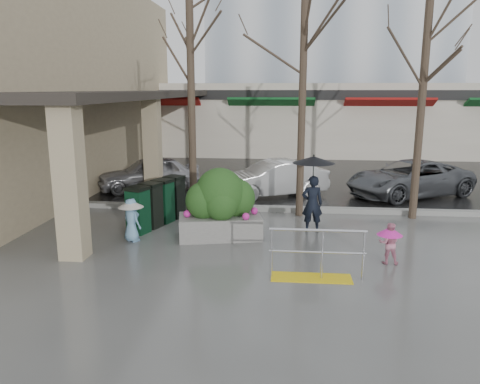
% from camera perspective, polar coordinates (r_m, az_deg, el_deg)
% --- Properties ---
extents(ground, '(120.00, 120.00, 0.00)m').
position_cam_1_polar(ground, '(10.72, 1.30, -7.72)').
color(ground, '#51514F').
rests_on(ground, ground).
extents(street_asphalt, '(120.00, 36.00, 0.01)m').
position_cam_1_polar(street_asphalt, '(32.26, 4.11, 5.84)').
color(street_asphalt, black).
rests_on(street_asphalt, ground).
extents(curb, '(120.00, 0.30, 0.15)m').
position_cam_1_polar(curb, '(14.52, 2.43, -2.01)').
color(curb, gray).
rests_on(curb, ground).
extents(near_building, '(6.00, 18.00, 8.00)m').
position_cam_1_polar(near_building, '(20.49, -23.46, 12.29)').
color(near_building, tan).
rests_on(near_building, ground).
extents(canopy_slab, '(2.80, 18.00, 0.25)m').
position_cam_1_polar(canopy_slab, '(18.86, -11.85, 11.97)').
color(canopy_slab, '#2D2823').
rests_on(canopy_slab, pillar_front).
extents(pillar_front, '(0.55, 0.55, 3.50)m').
position_cam_1_polar(pillar_front, '(10.77, -20.03, 1.28)').
color(pillar_front, tan).
rests_on(pillar_front, ground).
extents(pillar_back, '(0.55, 0.55, 3.50)m').
position_cam_1_polar(pillar_back, '(16.80, -10.61, 5.58)').
color(pillar_back, tan).
rests_on(pillar_back, ground).
extents(storefront_row, '(34.00, 6.74, 4.00)m').
position_cam_1_polar(storefront_row, '(28.09, 8.11, 8.88)').
color(storefront_row, beige).
rests_on(storefront_row, ground).
extents(handrail, '(1.90, 0.50, 1.03)m').
position_cam_1_polar(handrail, '(9.47, 9.11, -8.25)').
color(handrail, yellow).
rests_on(handrail, ground).
extents(tree_west, '(3.20, 3.20, 6.80)m').
position_cam_1_polar(tree_west, '(13.98, -6.11, 18.07)').
color(tree_west, '#382B21').
rests_on(tree_west, ground).
extents(tree_midwest, '(3.20, 3.20, 7.00)m').
position_cam_1_polar(tree_midwest, '(13.74, 7.83, 18.76)').
color(tree_midwest, '#382B21').
rests_on(tree_midwest, ground).
extents(tree_mideast, '(3.20, 3.20, 6.50)m').
position_cam_1_polar(tree_mideast, '(14.21, 21.77, 16.29)').
color(tree_mideast, '#382B21').
rests_on(tree_mideast, ground).
extents(woman, '(1.10, 1.10, 2.06)m').
position_cam_1_polar(woman, '(12.28, 8.87, 0.78)').
color(woman, black).
rests_on(woman, ground).
extents(child_pink, '(0.55, 0.55, 0.91)m').
position_cam_1_polar(child_pink, '(10.58, 17.74, -5.57)').
color(child_pink, pink).
rests_on(child_pink, ground).
extents(child_blue, '(0.63, 0.63, 1.09)m').
position_cam_1_polar(child_blue, '(11.81, -13.11, -2.83)').
color(child_blue, '#6E9EC5').
rests_on(child_blue, ground).
extents(planter, '(2.22, 1.42, 1.79)m').
position_cam_1_polar(planter, '(11.76, -2.40, -1.54)').
color(planter, slate).
rests_on(planter, ground).
extents(news_boxes, '(1.23, 2.24, 1.23)m').
position_cam_1_polar(news_boxes, '(13.12, -10.04, -1.32)').
color(news_boxes, '#0D3B21').
rests_on(news_boxes, ground).
extents(car_a, '(3.98, 2.88, 1.26)m').
position_cam_1_polar(car_a, '(17.71, -11.03, 2.24)').
color(car_a, '#A1A0A5').
rests_on(car_a, ground).
extents(car_b, '(4.02, 2.89, 1.26)m').
position_cam_1_polar(car_b, '(16.43, 4.08, 1.65)').
color(car_b, silver).
rests_on(car_b, ground).
extents(car_c, '(4.99, 3.94, 1.26)m').
position_cam_1_polar(car_c, '(17.44, 19.93, 1.56)').
color(car_c, '#5A5D62').
rests_on(car_c, ground).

